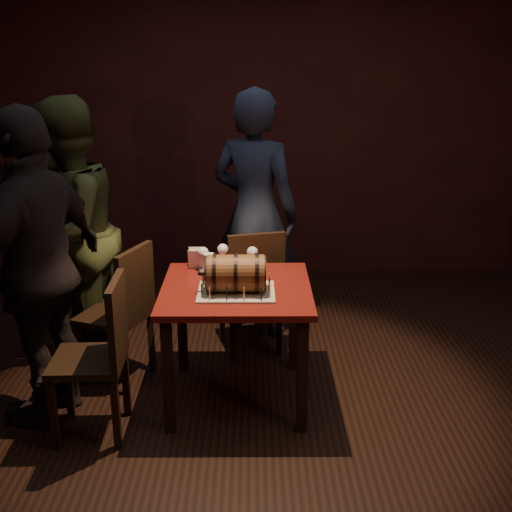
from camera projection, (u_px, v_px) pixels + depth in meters
name	position (u px, v px, depth m)	size (l,w,h in m)	color
room_shell	(256.00, 183.00, 3.60)	(5.04, 5.04, 2.80)	black
pub_table	(236.00, 304.00, 3.90)	(0.90, 0.90, 0.75)	#4E100D
cake_board	(236.00, 292.00, 3.77)	(0.45, 0.35, 0.01)	#A69B86
barrel_cake	(236.00, 273.00, 3.73)	(0.40, 0.24, 0.24)	brown
birthday_candles	(236.00, 284.00, 3.75)	(0.40, 0.30, 0.09)	#E1CE86
wine_glass_left	(203.00, 254.00, 4.11)	(0.07, 0.07, 0.16)	silver
wine_glass_mid	(223.00, 250.00, 4.17)	(0.07, 0.07, 0.16)	silver
wine_glass_right	(252.00, 253.00, 4.11)	(0.07, 0.07, 0.16)	silver
pint_of_ale	(209.00, 266.00, 4.01)	(0.07, 0.07, 0.15)	silver
menu_card	(196.00, 259.00, 4.17)	(0.10, 0.05, 0.13)	white
chair_back	(253.00, 285.00, 4.53)	(0.49, 0.49, 0.93)	black
chair_left_rear	(124.00, 307.00, 4.15)	(0.52, 0.52, 0.93)	black
chair_left_front	(101.00, 349.00, 3.57)	(0.41, 0.41, 0.93)	black
person_back	(255.00, 214.00, 4.81)	(0.68, 0.45, 1.87)	#1A2134
person_left_rear	(68.00, 234.00, 4.35)	(0.89, 0.70, 1.84)	#353E1F
person_left_front	(39.00, 270.00, 3.63)	(1.08, 0.45, 1.85)	black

